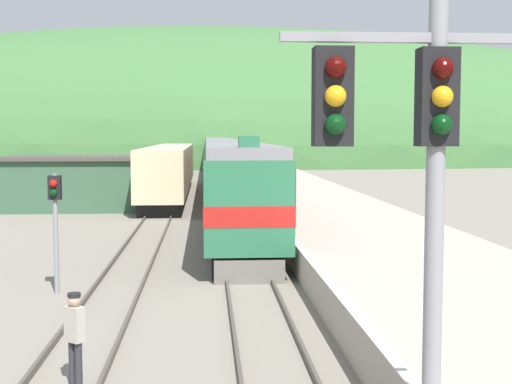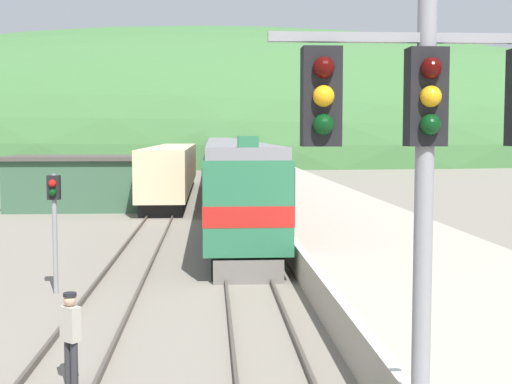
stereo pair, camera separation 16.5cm
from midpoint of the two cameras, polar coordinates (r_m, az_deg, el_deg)
track_main at (r=74.50m, az=-3.02°, el=1.05°), size 1.52×180.00×0.16m
track_siding at (r=74.55m, az=-6.14°, el=1.03°), size 1.52×180.00×0.16m
platform at (r=54.86m, az=2.53°, el=0.24°), size 6.77×140.00×1.06m
distant_hills at (r=141.09m, az=-3.49°, el=2.70°), size 210.66×94.80×49.81m
station_shed at (r=46.11m, az=-13.98°, el=0.75°), size 9.18×5.64×3.38m
express_train_lead_car at (r=31.66m, az=-1.70°, el=0.35°), size 2.92×19.45×4.67m
carriage_second at (r=53.35m, az=-2.64°, el=2.07°), size 2.91×21.80×4.31m
carriage_third at (r=76.00m, az=-3.05°, el=2.83°), size 2.91×21.80×4.31m
carriage_fourth at (r=98.67m, az=-3.27°, el=3.24°), size 2.91×21.80×4.31m
siding_train at (r=54.57m, az=-6.93°, el=1.71°), size 2.90×29.66×3.83m
signal_mast_main at (r=7.67m, az=13.64°, el=2.76°), size 3.30×0.42×6.61m
signal_post_siding at (r=21.72m, az=-15.99°, el=-1.22°), size 0.36×0.42×3.57m
track_worker at (r=13.97m, az=-14.62°, el=-10.87°), size 0.42×0.40×1.78m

